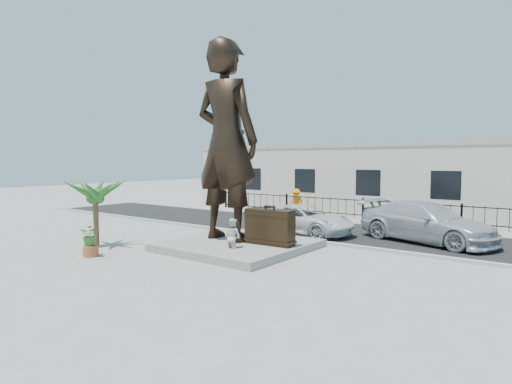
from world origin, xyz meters
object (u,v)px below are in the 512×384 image
at_px(statue, 226,141).
at_px(suitcase, 270,227).
at_px(car_white, 303,220).
at_px(tourist, 233,237).

bearing_deg(statue, suitcase, -175.46).
bearing_deg(statue, car_white, -102.97).
xyz_separation_m(suitcase, tourist, (-0.77, -1.33, -0.28)).
bearing_deg(tourist, suitcase, -117.35).
xyz_separation_m(statue, car_white, (0.98, 4.54, -3.65)).
height_order(suitcase, car_white, suitcase).
bearing_deg(suitcase, tourist, -122.61).
bearing_deg(car_white, suitcase, -163.11).
bearing_deg(tourist, statue, -39.40).
distance_m(statue, tourist, 4.03).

